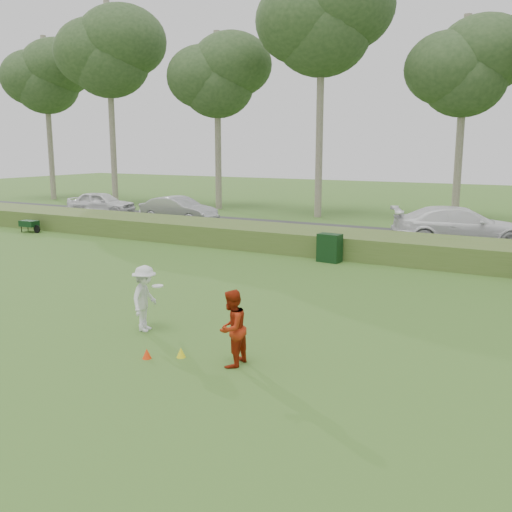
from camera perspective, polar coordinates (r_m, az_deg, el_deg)
The scene contains 17 objects.
ground at distance 13.51m, azimuth -8.28°, elevation -8.29°, with size 120.00×120.00×0.00m, color #356321.
reed_strip at distance 23.78m, azimuth 9.32°, elevation 1.22°, with size 80.00×3.00×0.90m, color #476327.
park_road at distance 28.56m, azimuth 12.67°, elevation 1.87°, with size 80.00×6.00×0.06m, color #2D2D2D.
tree_0 at distance 50.84m, azimuth -20.28°, elevation 16.33°, with size 6.76×6.76×13.00m.
tree_1 at distance 44.40m, azimuth -14.51°, elevation 18.99°, with size 7.54×7.54×14.50m.
tree_2 at distance 40.73m, azimuth -3.90°, elevation 17.39°, with size 6.50×6.50×12.00m.
tree_3 at distance 36.58m, azimuth 6.59°, elevation 22.24°, with size 7.80×7.80×15.50m.
tree_4 at distance 35.35m, azimuth 20.12°, elevation 17.13°, with size 6.24×6.24×11.50m.
player_white at distance 14.04m, azimuth -11.05°, elevation -4.18°, with size 0.96×1.16×1.61m.
player_red at distance 11.64m, azimuth -2.45°, elevation -7.23°, with size 0.77×0.60×1.59m, color #A6260E.
cone_orange at distance 12.44m, azimuth -10.86°, elevation -9.56°, with size 0.20×0.20×0.22m, color #FF3B0D.
cone_yellow at distance 12.39m, azimuth -7.51°, elevation -9.54°, with size 0.20×0.20×0.22m, color yellow.
utility_cabinet at distance 22.15m, azimuth 7.37°, elevation 0.81°, with size 0.88×0.55×1.09m, color black.
wheelbarrow at distance 31.74m, azimuth -21.71°, elevation 3.01°, with size 1.24×0.60×0.61m.
car_left at distance 37.97m, azimuth -15.21°, elevation 5.13°, with size 1.74×4.32×1.47m, color white.
car_mid at distance 32.74m, azimuth -7.76°, elevation 4.57°, with size 1.60×4.59×1.51m, color #B5B5B9.
car_right at distance 26.71m, azimuth 19.72°, elevation 2.81°, with size 2.41×5.93×1.72m, color white.
Camera 1 is at (7.76, -10.13, 4.44)m, focal length 40.00 mm.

